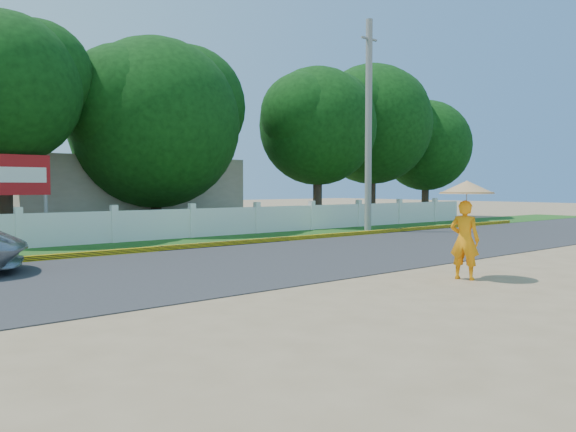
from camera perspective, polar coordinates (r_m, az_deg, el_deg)
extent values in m
plane|color=#9E8460|center=(10.53, 7.03, -7.52)|extent=(120.00, 120.00, 0.00)
cube|color=#38383A|center=(13.96, -6.59, -4.88)|extent=(60.00, 7.00, 0.02)
cube|color=#2D601E|center=(18.55, -15.50, -3.00)|extent=(60.00, 3.50, 0.03)
cube|color=yellow|center=(17.02, -13.15, -3.28)|extent=(40.00, 0.18, 0.16)
cube|color=silver|center=(19.83, -17.24, -1.09)|extent=(40.00, 0.10, 1.10)
cube|color=#B7AD99|center=(27.22, -16.91, 2.20)|extent=(10.00, 6.00, 3.20)
cylinder|color=gray|center=(23.92, 8.18, 8.97)|extent=(0.28, 0.28, 8.84)
imported|color=orange|center=(12.13, 17.50, -2.33)|extent=(0.55, 0.69, 1.64)
cylinder|color=gray|center=(12.13, 17.67, 0.66)|extent=(0.02, 0.02, 1.07)
cone|color=tan|center=(12.13, 17.71, 2.81)|extent=(1.12, 1.12, 0.27)
cylinder|color=gray|center=(20.22, -23.38, 0.15)|extent=(0.12, 0.12, 2.00)
cube|color=#AC1215|center=(19.92, -26.50, 3.78)|extent=(2.50, 0.12, 1.30)
cube|color=silver|center=(19.87, -26.46, 3.78)|extent=(2.25, 0.02, 0.49)
cylinder|color=#473828|center=(35.29, 13.77, 2.16)|extent=(0.44, 0.44, 2.92)
sphere|color=#104611|center=(35.37, 13.83, 6.96)|extent=(5.47, 5.47, 5.47)
cylinder|color=#473828|center=(31.87, 8.51, 2.72)|extent=(0.44, 0.44, 3.56)
sphere|color=#104611|center=(32.06, 8.56, 9.19)|extent=(6.66, 6.66, 6.66)
cylinder|color=#473828|center=(24.20, -13.26, 1.48)|extent=(0.44, 0.44, 2.62)
sphere|color=#104611|center=(24.34, -13.35, 9.16)|extent=(7.07, 7.07, 7.07)
cylinder|color=#473828|center=(21.30, -26.76, 2.65)|extent=(0.44, 0.44, 3.82)
sphere|color=#104611|center=(21.56, -26.97, 11.50)|extent=(5.13, 5.13, 5.13)
cylinder|color=#473828|center=(27.40, 3.01, 2.41)|extent=(0.44, 0.44, 3.28)
sphere|color=#104611|center=(27.56, 3.03, 9.09)|extent=(5.71, 5.71, 5.71)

